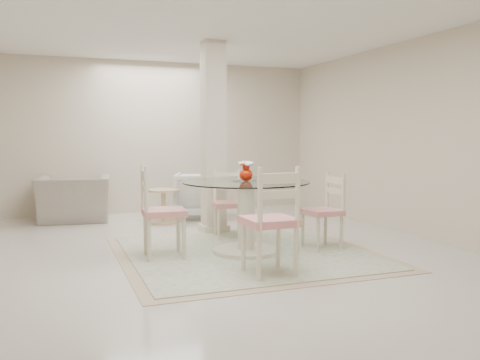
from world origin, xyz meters
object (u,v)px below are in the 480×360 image
object	(u,v)px
recliner_taupe	(74,199)
dining_chair_north	(228,198)
red_vase	(246,171)
dining_chair_east	(327,205)
dining_chair_west	(157,205)
column	(213,138)
dining_table	(246,217)
dining_chair_south	(273,213)
armchair_white	(200,195)
side_table	(163,207)

from	to	relation	value
recliner_taupe	dining_chair_north	bearing A→B (deg)	139.05
red_vase	dining_chair_east	distance (m)	1.10
dining_chair_west	recliner_taupe	bearing A→B (deg)	18.94
column	dining_chair_west	bearing A→B (deg)	-128.90
recliner_taupe	dining_table	bearing A→B (deg)	126.47
dining_chair_south	dining_chair_north	bearing A→B (deg)	-98.22
dining_chair_east	recliner_taupe	world-z (taller)	dining_chair_east
dining_chair_north	dining_chair_west	bearing A→B (deg)	-132.48
red_vase	armchair_white	xyz separation A→B (m)	(0.22, 2.74, -0.59)
red_vase	dining_chair_south	size ratio (longest dim) A/B	0.20
dining_chair_south	recliner_taupe	xyz separation A→B (m)	(-1.68, 4.11, -0.27)
dining_chair_west	dining_chair_south	world-z (taller)	dining_chair_south
recliner_taupe	armchair_white	size ratio (longest dim) A/B	1.33
dining_chair_north	armchair_white	bearing A→B (deg)	96.60
red_vase	recliner_taupe	size ratio (longest dim) A/B	0.21
dining_chair_east	side_table	distance (m)	2.94
dining_chair_south	column	bearing A→B (deg)	-95.48
recliner_taupe	side_table	bearing A→B (deg)	159.38
dining_table	armchair_white	distance (m)	2.75
armchair_white	dining_table	bearing A→B (deg)	104.16
dining_chair_east	dining_chair_north	xyz separation A→B (m)	(-0.88, 1.12, -0.00)
dining_table	recliner_taupe	size ratio (longest dim) A/B	1.32
column	red_vase	size ratio (longest dim) A/B	11.51
dining_chair_north	dining_chair_west	size ratio (longest dim) A/B	0.88
dining_chair_south	side_table	distance (m)	3.48
column	red_vase	xyz separation A→B (m)	(-0.06, -1.47, -0.38)
dining_table	side_table	bearing A→B (deg)	101.02
column	dining_chair_west	distance (m)	1.87
column	recliner_taupe	size ratio (longest dim) A/B	2.41
dining_chair_east	armchair_white	bearing A→B (deg)	-169.57
side_table	column	bearing A→B (deg)	-60.71
dining_chair_south	dining_chair_east	bearing A→B (deg)	-142.40
dining_chair_north	dining_chair_west	xyz separation A→B (m)	(-1.15, -0.88, 0.08)
dining_chair_west	recliner_taupe	size ratio (longest dim) A/B	1.04
dining_table	dining_chair_north	distance (m)	1.02
dining_chair_north	side_table	bearing A→B (deg)	122.92
dining_chair_east	dining_chair_south	xyz separation A→B (m)	(-1.12, -0.91, 0.09)
dining_chair_east	recliner_taupe	distance (m)	4.26
dining_chair_west	armchair_white	xyz separation A→B (m)	(1.25, 2.62, -0.23)
armchair_white	recliner_taupe	bearing A→B (deg)	9.12
column	dining_chair_north	distance (m)	0.94
column	armchair_white	xyz separation A→B (m)	(0.16, 1.28, -0.97)
side_table	dining_chair_east	bearing A→B (deg)	-59.66
dining_chair_east	dining_chair_south	size ratio (longest dim) A/B	0.85
dining_chair_north	dining_chair_south	size ratio (longest dim) A/B	0.85
dining_table	side_table	distance (m)	2.47
dining_chair_west	armchair_white	distance (m)	2.91
dining_table	red_vase	xyz separation A→B (m)	(0.00, -0.00, 0.54)
column	dining_chair_south	distance (m)	2.59
dining_chair_east	dining_chair_west	world-z (taller)	dining_chair_west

